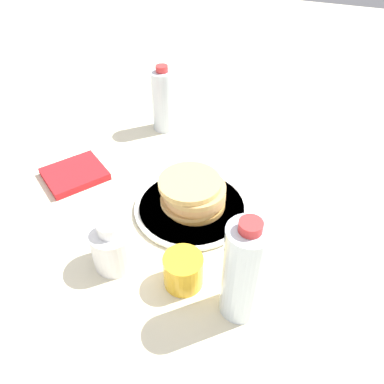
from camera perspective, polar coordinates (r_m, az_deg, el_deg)
ground_plane at (r=0.92m, az=1.15°, el=-2.94°), size 4.00×4.00×0.00m
plate at (r=0.92m, az=-0.00°, el=-2.19°), size 0.28×0.28×0.01m
pancake_stack at (r=0.89m, az=0.20°, el=-0.22°), size 0.16×0.16×0.08m
juice_glass at (r=0.76m, az=-1.35°, el=-11.88°), size 0.08×0.08×0.07m
cream_jug at (r=0.79m, az=-11.91°, el=-8.09°), size 0.09×0.09×0.12m
water_bottle_near at (r=1.18m, az=-4.36°, el=13.74°), size 0.07×0.07×0.21m
water_bottle_mid at (r=0.67m, az=7.91°, el=-11.92°), size 0.08×0.08×0.23m
napkin at (r=1.06m, az=-17.41°, el=2.65°), size 0.20×0.20×0.02m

